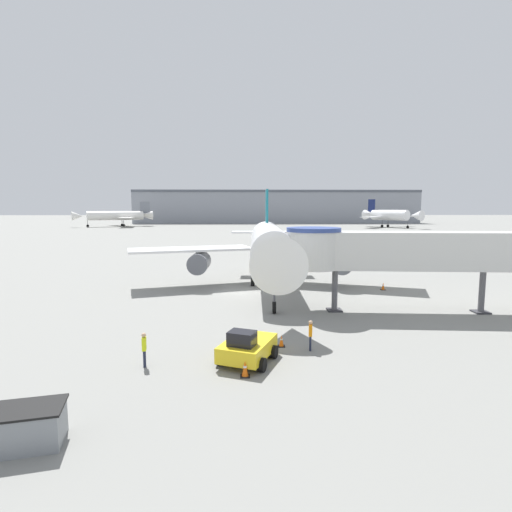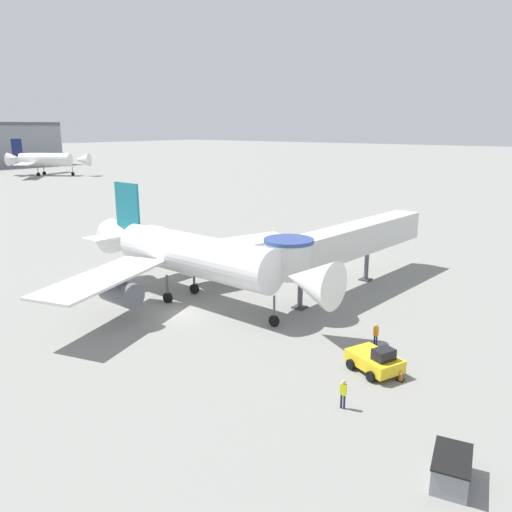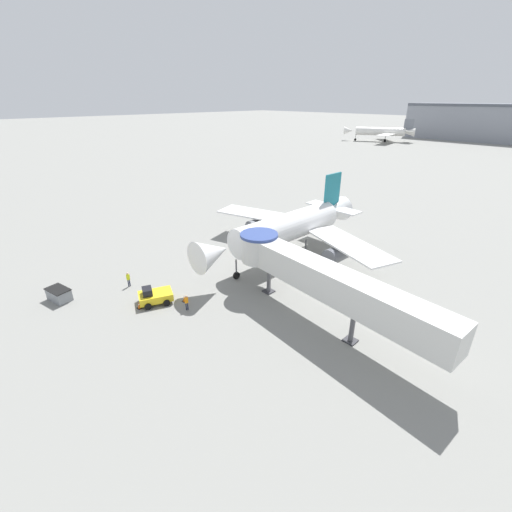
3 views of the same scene
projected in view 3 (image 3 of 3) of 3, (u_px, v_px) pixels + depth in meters
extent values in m
plane|color=gray|center=(266.00, 254.00, 47.06)|extent=(800.00, 800.00, 0.00)
cylinder|color=white|center=(287.00, 227.00, 44.08)|extent=(4.03, 16.80, 3.64)
cone|color=white|center=(212.00, 253.00, 36.81)|extent=(3.73, 4.09, 3.64)
cone|color=white|center=(331.00, 212.00, 50.00)|extent=(3.77, 5.54, 3.64)
cube|color=white|center=(258.00, 214.00, 51.09)|extent=(12.88, 7.51, 0.22)
cube|color=white|center=(349.00, 245.00, 40.55)|extent=(12.89, 7.99, 0.22)
cube|color=#19707F|center=(332.00, 190.00, 48.45)|extent=(0.32, 3.41, 4.73)
cube|color=white|center=(333.00, 207.00, 49.90)|extent=(8.35, 2.58, 0.18)
cylinder|color=#565960|center=(258.00, 225.00, 50.37)|extent=(2.08, 3.45, 2.00)
cylinder|color=#565960|center=(337.00, 254.00, 41.12)|extent=(2.08, 3.45, 2.00)
cylinder|color=#4C4C51|center=(236.00, 268.00, 40.02)|extent=(0.18, 0.18, 2.09)
cylinder|color=black|center=(236.00, 276.00, 40.46)|extent=(0.28, 0.91, 0.90)
cylinder|color=#4C4C51|center=(287.00, 240.00, 47.66)|extent=(0.22, 0.22, 2.09)
cylinder|color=black|center=(287.00, 247.00, 48.10)|extent=(0.42, 0.91, 0.90)
cylinder|color=#4C4C51|center=(306.00, 247.00, 45.48)|extent=(0.22, 0.22, 2.09)
cylinder|color=black|center=(305.00, 254.00, 45.92)|extent=(0.42, 0.91, 0.90)
cube|color=silver|center=(336.00, 286.00, 29.80)|extent=(21.24, 4.32, 2.80)
cylinder|color=silver|center=(259.00, 248.00, 37.19)|extent=(3.90, 3.90, 2.80)
cylinder|color=navy|center=(259.00, 235.00, 36.54)|extent=(4.10, 4.10, 0.30)
cylinder|color=#56565B|center=(269.00, 279.00, 37.30)|extent=(0.44, 0.44, 3.30)
cube|color=#333338|center=(269.00, 291.00, 37.97)|extent=(1.10, 1.10, 0.12)
cylinder|color=#56565B|center=(352.00, 326.00, 29.61)|extent=(0.44, 0.44, 3.30)
cube|color=#333338|center=(350.00, 340.00, 30.28)|extent=(1.10, 1.10, 0.12)
cube|color=yellow|center=(156.00, 296.00, 35.76)|extent=(3.26, 3.94, 0.78)
cube|color=black|center=(147.00, 291.00, 35.18)|extent=(1.55, 1.36, 0.70)
cylinder|color=black|center=(146.00, 296.00, 36.52)|extent=(0.57, 0.76, 0.68)
cylinder|color=black|center=(148.00, 306.00, 34.68)|extent=(0.57, 0.76, 0.68)
cylinder|color=black|center=(164.00, 293.00, 37.16)|extent=(0.57, 0.76, 0.68)
cylinder|color=black|center=(167.00, 303.00, 35.32)|extent=(0.57, 0.76, 0.68)
cube|color=gray|center=(59.00, 295.00, 36.22)|extent=(2.78, 2.02, 1.24)
cube|color=black|center=(58.00, 289.00, 35.94)|extent=(2.95, 2.14, 0.08)
cube|color=black|center=(184.00, 301.00, 36.17)|extent=(0.40, 0.40, 0.04)
cone|color=orange|center=(184.00, 299.00, 36.03)|extent=(0.28, 0.28, 0.63)
cylinder|color=white|center=(184.00, 298.00, 35.99)|extent=(0.15, 0.15, 0.08)
cube|color=black|center=(140.00, 308.00, 34.99)|extent=(0.46, 0.46, 0.04)
cone|color=orange|center=(139.00, 305.00, 34.83)|extent=(0.32, 0.32, 0.72)
cylinder|color=white|center=(139.00, 304.00, 34.79)|extent=(0.17, 0.17, 0.09)
cube|color=black|center=(357.00, 288.00, 38.61)|extent=(0.44, 0.44, 0.04)
cone|color=orange|center=(357.00, 285.00, 38.45)|extent=(0.30, 0.30, 0.69)
cylinder|color=white|center=(357.00, 285.00, 38.42)|extent=(0.17, 0.17, 0.08)
cylinder|color=#1E2338|center=(128.00, 283.00, 38.85)|extent=(0.12, 0.12, 0.84)
cylinder|color=#1E2338|center=(130.00, 283.00, 38.97)|extent=(0.12, 0.12, 0.84)
cube|color=#D1E019|center=(128.00, 277.00, 38.59)|extent=(0.24, 0.36, 0.67)
sphere|color=tan|center=(127.00, 274.00, 38.40)|extent=(0.23, 0.23, 0.23)
cylinder|color=#1E2338|center=(188.00, 306.00, 34.62)|extent=(0.12, 0.12, 0.83)
cylinder|color=#1E2338|center=(186.00, 307.00, 34.53)|extent=(0.12, 0.12, 0.83)
cube|color=orange|center=(186.00, 300.00, 34.26)|extent=(0.25, 0.36, 0.66)
sphere|color=tan|center=(186.00, 296.00, 34.07)|extent=(0.22, 0.22, 0.22)
cylinder|color=white|center=(380.00, 131.00, 164.54)|extent=(21.76, 13.71, 3.78)
cone|color=white|center=(348.00, 131.00, 168.83)|extent=(5.43, 5.26, 3.78)
cone|color=white|center=(408.00, 132.00, 160.90)|extent=(6.77, 5.96, 3.78)
cube|color=white|center=(386.00, 132.00, 171.32)|extent=(13.00, 12.94, 0.22)
cube|color=white|center=(386.00, 135.00, 156.76)|extent=(7.25, 13.83, 0.22)
cube|color=slate|center=(409.00, 124.00, 159.55)|extent=(3.85, 2.15, 4.91)
cube|color=white|center=(409.00, 131.00, 160.54)|extent=(6.73, 9.31, 0.18)
cylinder|color=#4C4C51|center=(356.00, 137.00, 169.00)|extent=(0.18, 0.18, 2.17)
cylinder|color=black|center=(355.00, 139.00, 169.46)|extent=(1.10, 0.74, 1.10)
cylinder|color=#4C4C51|center=(385.00, 138.00, 166.44)|extent=(0.22, 0.22, 2.17)
cylinder|color=black|center=(385.00, 140.00, 166.90)|extent=(1.16, 0.86, 1.10)
cylinder|color=#4C4C51|center=(385.00, 138.00, 163.52)|extent=(0.22, 0.22, 2.17)
cylinder|color=black|center=(385.00, 141.00, 163.98)|extent=(1.16, 0.86, 1.10)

